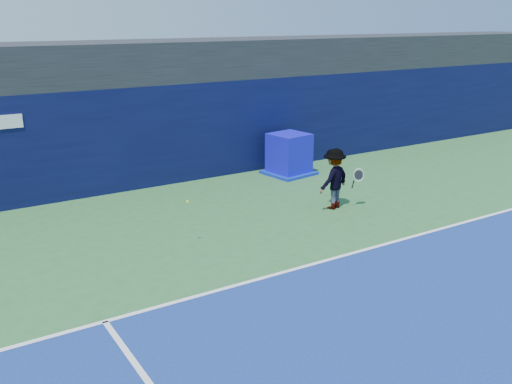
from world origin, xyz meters
TOP-DOWN VIEW (x-y plane):
  - ground at (0.00, 0.00)m, footprint 80.00×80.00m
  - baseline at (0.00, 3.00)m, footprint 24.00×0.10m
  - stadium_band at (0.00, 11.50)m, footprint 36.00×3.00m
  - back_wall_assembly at (-0.00, 10.50)m, footprint 36.00×1.03m
  - equipment_cart at (3.04, 9.07)m, footprint 1.58×1.58m
  - tennis_player at (2.07, 5.63)m, footprint 1.33×0.86m
  - tennis_ball at (-2.33, 5.32)m, footprint 0.06×0.06m

SIDE VIEW (x-z plane):
  - ground at x=0.00m, z-range 0.00..0.00m
  - baseline at x=0.00m, z-range 0.01..0.01m
  - equipment_cart at x=3.04m, z-range -0.06..1.27m
  - tennis_player at x=2.07m, z-range 0.00..1.63m
  - tennis_ball at x=-2.33m, z-range 0.99..1.06m
  - back_wall_assembly at x=0.00m, z-range 0.00..3.00m
  - stadium_band at x=0.00m, z-range 3.00..4.20m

